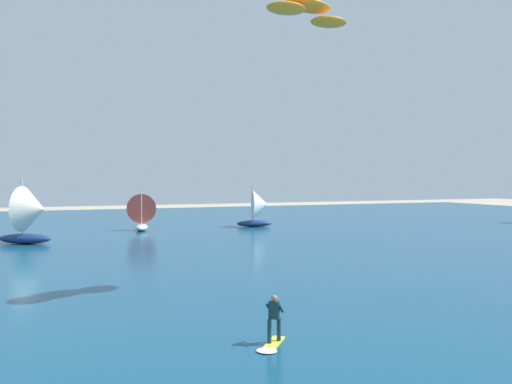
{
  "coord_description": "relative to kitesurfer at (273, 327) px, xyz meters",
  "views": [
    {
      "loc": [
        -7.34,
        -3.29,
        5.8
      ],
      "look_at": [
        -0.05,
        15.22,
        5.26
      ],
      "focal_mm": 37.0,
      "sensor_mm": 36.0,
      "label": 1
    }
  ],
  "objects": [
    {
      "name": "ocean",
      "position": [
        0.28,
        37.7,
        -0.65
      ],
      "size": [
        160.0,
        90.0,
        0.1
      ],
      "primitive_type": "cube",
      "color": "navy",
      "rests_on": "ground"
    },
    {
      "name": "kitesurfer",
      "position": [
        0.0,
        0.0,
        0.0
      ],
      "size": [
        1.66,
        1.88,
        1.67
      ],
      "color": "yellow",
      "rests_on": "ocean"
    },
    {
      "name": "kite",
      "position": [
        5.52,
        8.19,
        13.69
      ],
      "size": [
        5.76,
        3.71,
        0.83
      ],
      "color": "orange"
    },
    {
      "name": "sailboat_anchored_offshore",
      "position": [
        2.37,
        41.58,
        1.44
      ],
      "size": [
        3.44,
        3.95,
        4.45
      ],
      "color": "silver",
      "rests_on": "ocean"
    },
    {
      "name": "sailboat_outermost",
      "position": [
        15.78,
        40.63,
        1.6
      ],
      "size": [
        4.27,
        3.74,
        4.81
      ],
      "color": "navy",
      "rests_on": "ocean"
    },
    {
      "name": "sailboat_center_horizon",
      "position": [
        -8.45,
        32.87,
        1.96
      ],
      "size": [
        5.02,
        4.47,
        5.6
      ],
      "color": "navy",
      "rests_on": "ocean"
    }
  ]
}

